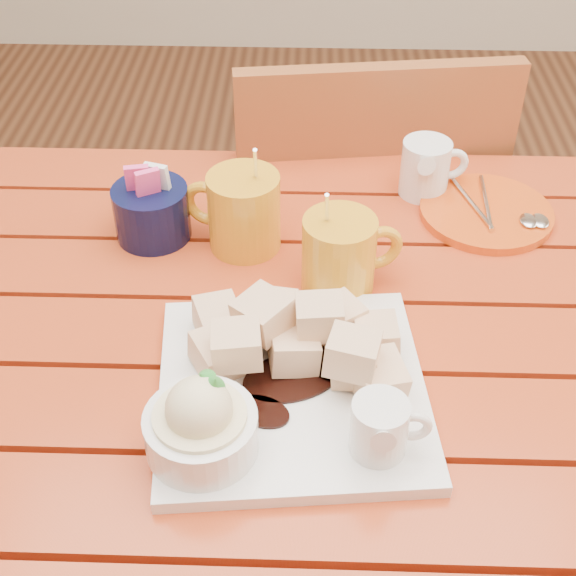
{
  "coord_description": "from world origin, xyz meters",
  "views": [
    {
      "loc": [
        0.02,
        -0.65,
        1.37
      ],
      "look_at": [
        -0.0,
        -0.0,
        0.82
      ],
      "focal_mm": 50.0,
      "sensor_mm": 36.0,
      "label": 1
    }
  ],
  "objects_px": {
    "coffee_mug_right": "(341,253)",
    "chair_far": "(355,243)",
    "table": "(291,398)",
    "dessert_plate": "(277,384)",
    "orange_saucer": "(487,213)",
    "coffee_mug_left": "(242,210)"
  },
  "relations": [
    {
      "from": "coffee_mug_right",
      "to": "chair_far",
      "type": "bearing_deg",
      "value": 65.83
    },
    {
      "from": "coffee_mug_left",
      "to": "coffee_mug_right",
      "type": "xyz_separation_m",
      "value": [
        0.12,
        -0.08,
        -0.0
      ]
    },
    {
      "from": "dessert_plate",
      "to": "chair_far",
      "type": "bearing_deg",
      "value": 79.74
    },
    {
      "from": "table",
      "to": "chair_far",
      "type": "height_order",
      "value": "chair_far"
    },
    {
      "from": "table",
      "to": "chair_far",
      "type": "bearing_deg",
      "value": 78.86
    },
    {
      "from": "coffee_mug_left",
      "to": "orange_saucer",
      "type": "bearing_deg",
      "value": 31.21
    },
    {
      "from": "table",
      "to": "coffee_mug_right",
      "type": "bearing_deg",
      "value": 56.93
    },
    {
      "from": "dessert_plate",
      "to": "orange_saucer",
      "type": "distance_m",
      "value": 0.44
    },
    {
      "from": "table",
      "to": "chair_far",
      "type": "distance_m",
      "value": 0.54
    },
    {
      "from": "coffee_mug_left",
      "to": "chair_far",
      "type": "relative_size",
      "value": 0.17
    },
    {
      "from": "table",
      "to": "coffee_mug_right",
      "type": "xyz_separation_m",
      "value": [
        0.06,
        0.08,
        0.16
      ]
    },
    {
      "from": "coffee_mug_left",
      "to": "chair_far",
      "type": "xyz_separation_m",
      "value": [
        0.17,
        0.34,
        -0.31
      ]
    },
    {
      "from": "chair_far",
      "to": "coffee_mug_left",
      "type": "bearing_deg",
      "value": 56.67
    },
    {
      "from": "chair_far",
      "to": "table",
      "type": "bearing_deg",
      "value": 71.43
    },
    {
      "from": "table",
      "to": "coffee_mug_left",
      "type": "relative_size",
      "value": 7.94
    },
    {
      "from": "dessert_plate",
      "to": "coffee_mug_right",
      "type": "relative_size",
      "value": 2.06
    },
    {
      "from": "table",
      "to": "coffee_mug_left",
      "type": "distance_m",
      "value": 0.24
    },
    {
      "from": "table",
      "to": "chair_far",
      "type": "relative_size",
      "value": 1.35
    },
    {
      "from": "dessert_plate",
      "to": "coffee_mug_left",
      "type": "bearing_deg",
      "value": 101.47
    },
    {
      "from": "orange_saucer",
      "to": "coffee_mug_left",
      "type": "bearing_deg",
      "value": -167.54
    },
    {
      "from": "orange_saucer",
      "to": "chair_far",
      "type": "bearing_deg",
      "value": 119.55
    },
    {
      "from": "coffee_mug_right",
      "to": "chair_far",
      "type": "xyz_separation_m",
      "value": [
        0.05,
        0.43,
        -0.3
      ]
    }
  ]
}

